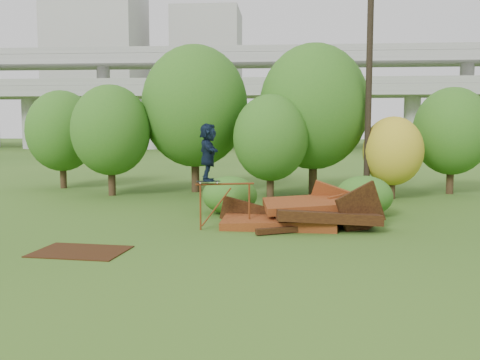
# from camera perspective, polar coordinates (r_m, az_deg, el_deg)

# --- Properties ---
(ground) EXTENTS (240.00, 240.00, 0.00)m
(ground) POSITION_cam_1_polar(r_m,az_deg,el_deg) (15.24, 2.41, -6.78)
(ground) COLOR #2D5116
(ground) RESTS_ON ground
(scrap_pile) EXTENTS (5.54, 3.13, 1.95)m
(scrap_pile) POSITION_cam_1_polar(r_m,az_deg,el_deg) (17.79, 6.53, -3.78)
(scrap_pile) COLOR #50220E
(scrap_pile) RESTS_ON ground
(grind_rail) EXTENTS (1.84, 0.54, 1.50)m
(grind_rail) POSITION_cam_1_polar(r_m,az_deg,el_deg) (17.14, -1.61, -1.83)
(grind_rail) COLOR #652D0F
(grind_rail) RESTS_ON ground
(skateboard) EXTENTS (0.78, 0.39, 0.08)m
(skateboard) POSITION_cam_1_polar(r_m,az_deg,el_deg) (17.01, -3.40, -0.15)
(skateboard) COLOR black
(skateboard) RESTS_ON grind_rail
(skater) EXTENTS (0.84, 1.76, 1.83)m
(skater) POSITION_cam_1_polar(r_m,az_deg,el_deg) (16.94, -3.42, 2.98)
(skater) COLOR black
(skater) RESTS_ON skateboard
(flat_plate) EXTENTS (2.51, 1.91, 0.03)m
(flat_plate) POSITION_cam_1_polar(r_m,az_deg,el_deg) (14.84, -16.66, -7.31)
(flat_plate) COLOR #321A0A
(flat_plate) RESTS_ON ground
(tree_0) EXTENTS (3.73, 3.73, 5.26)m
(tree_0) POSITION_cam_1_polar(r_m,az_deg,el_deg) (26.08, -13.63, 5.18)
(tree_0) COLOR black
(tree_0) RESTS_ON ground
(tree_1) EXTENTS (5.25, 5.25, 7.31)m
(tree_1) POSITION_cam_1_polar(r_m,az_deg,el_deg) (26.86, -4.84, 7.84)
(tree_1) COLOR black
(tree_1) RESTS_ON ground
(tree_2) EXTENTS (3.35, 3.35, 4.72)m
(tree_2) POSITION_cam_1_polar(r_m,az_deg,el_deg) (23.80, 3.28, 4.51)
(tree_2) COLOR black
(tree_2) RESTS_ON ground
(tree_3) EXTENTS (5.20, 5.20, 7.21)m
(tree_3) POSITION_cam_1_polar(r_m,az_deg,el_deg) (25.91, 7.88, 7.74)
(tree_3) COLOR black
(tree_3) RESTS_ON ground
(tree_4) EXTENTS (2.71, 2.71, 3.75)m
(tree_4) POSITION_cam_1_polar(r_m,az_deg,el_deg) (25.15, 16.00, 2.98)
(tree_4) COLOR black
(tree_4) RESTS_ON ground
(tree_5) EXTENTS (3.69, 3.69, 5.19)m
(tree_5) POSITION_cam_1_polar(r_m,az_deg,el_deg) (27.92, 21.67, 4.86)
(tree_5) COLOR black
(tree_5) RESTS_ON ground
(tree_6) EXTENTS (3.71, 3.71, 5.18)m
(tree_6) POSITION_cam_1_polar(r_m,az_deg,el_deg) (29.88, -18.47, 4.98)
(tree_6) COLOR black
(tree_6) RESTS_ON ground
(shrub_left) EXTENTS (2.07, 1.91, 1.43)m
(shrub_left) POSITION_cam_1_polar(r_m,az_deg,el_deg) (20.14, -1.10, -1.62)
(shrub_left) COLOR #195416
(shrub_left) RESTS_ON ground
(shrub_right) EXTENTS (2.11, 1.94, 1.50)m
(shrub_right) POSITION_cam_1_polar(r_m,az_deg,el_deg) (20.15, 13.07, -1.68)
(shrub_right) COLOR #195416
(shrub_right) RESTS_ON ground
(utility_pole) EXTENTS (1.40, 0.28, 10.04)m
(utility_pole) POSITION_cam_1_polar(r_m,az_deg,el_deg) (24.69, 13.58, 9.77)
(utility_pole) COLOR black
(utility_pole) RESTS_ON ground
(freeway_overpass) EXTENTS (160.00, 15.00, 13.70)m
(freeway_overpass) POSITION_cam_1_polar(r_m,az_deg,el_deg) (78.09, 4.29, 10.93)
(freeway_overpass) COLOR gray
(freeway_overpass) RESTS_ON ground
(building_left) EXTENTS (18.00, 16.00, 35.00)m
(building_left) POSITION_cam_1_polar(r_m,az_deg,el_deg) (117.30, -14.95, 12.56)
(building_left) COLOR #9E9E99
(building_left) RESTS_ON ground
(building_right) EXTENTS (14.00, 14.00, 28.00)m
(building_right) POSITION_cam_1_polar(r_m,az_deg,el_deg) (118.51, -3.47, 10.97)
(building_right) COLOR #9E9E99
(building_right) RESTS_ON ground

